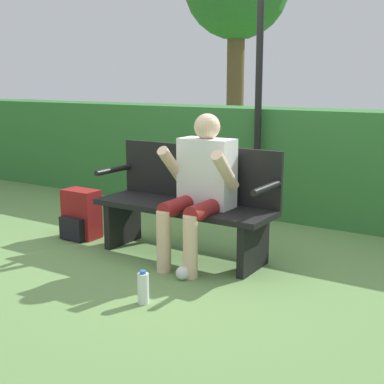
{
  "coord_description": "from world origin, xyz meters",
  "views": [
    {
      "loc": [
        2.35,
        -3.54,
        1.44
      ],
      "look_at": [
        0.15,
        -0.1,
        0.58
      ],
      "focal_mm": 50.0,
      "sensor_mm": 36.0,
      "label": 1
    }
  ],
  "objects_px": {
    "park_bench": "(188,202)",
    "backpack": "(81,215)",
    "water_bottle": "(143,288)",
    "signpost": "(259,69)",
    "person_seated": "(201,182)"
  },
  "relations": [
    {
      "from": "water_bottle",
      "to": "backpack",
      "type": "bearing_deg",
      "value": 148.04
    },
    {
      "from": "park_bench",
      "to": "water_bottle",
      "type": "xyz_separation_m",
      "value": [
        0.31,
        -1.01,
        -0.34
      ]
    },
    {
      "from": "backpack",
      "to": "water_bottle",
      "type": "distance_m",
      "value": 1.66
    },
    {
      "from": "park_bench",
      "to": "water_bottle",
      "type": "height_order",
      "value": "park_bench"
    },
    {
      "from": "backpack",
      "to": "signpost",
      "type": "xyz_separation_m",
      "value": [
        1.09,
        1.44,
        1.33
      ]
    },
    {
      "from": "park_bench",
      "to": "signpost",
      "type": "relative_size",
      "value": 0.55
    },
    {
      "from": "person_seated",
      "to": "water_bottle",
      "type": "height_order",
      "value": "person_seated"
    },
    {
      "from": "person_seated",
      "to": "water_bottle",
      "type": "distance_m",
      "value": 1.06
    },
    {
      "from": "person_seated",
      "to": "water_bottle",
      "type": "bearing_deg",
      "value": -82.62
    },
    {
      "from": "park_bench",
      "to": "water_bottle",
      "type": "distance_m",
      "value": 1.11
    },
    {
      "from": "park_bench",
      "to": "backpack",
      "type": "bearing_deg",
      "value": -172.99
    },
    {
      "from": "water_bottle",
      "to": "signpost",
      "type": "distance_m",
      "value": 2.74
    },
    {
      "from": "park_bench",
      "to": "backpack",
      "type": "height_order",
      "value": "park_bench"
    },
    {
      "from": "water_bottle",
      "to": "signpost",
      "type": "relative_size",
      "value": 0.08
    },
    {
      "from": "person_seated",
      "to": "park_bench",
      "type": "bearing_deg",
      "value": 149.36
    }
  ]
}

